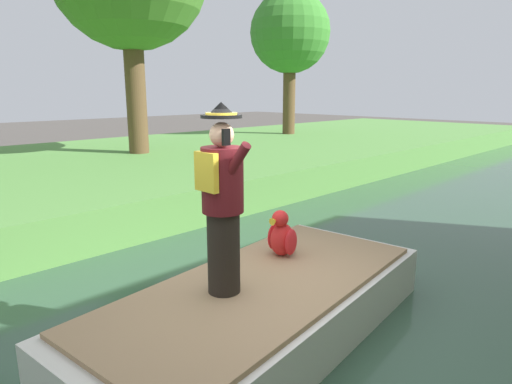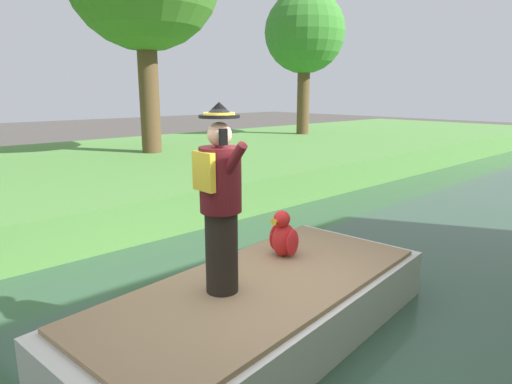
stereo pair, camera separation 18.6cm
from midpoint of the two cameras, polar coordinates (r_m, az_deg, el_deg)
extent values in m
plane|color=#4C4742|center=(5.01, -0.71, -19.12)|extent=(80.00, 80.00, 0.00)
cube|color=#33513D|center=(4.98, -0.72, -18.63)|extent=(6.96, 48.00, 0.10)
cube|color=#568E42|center=(12.18, -30.05, 0.57)|extent=(10.15, 48.00, 0.85)
cube|color=silver|center=(4.84, -0.35, -15.12)|extent=(2.27, 4.38, 0.56)
cube|color=#997A56|center=(4.71, -0.36, -11.84)|extent=(2.09, 4.03, 0.05)
cylinder|color=black|center=(4.36, -5.43, -7.75)|extent=(0.32, 0.32, 0.82)
cylinder|color=#561419|center=(4.17, -5.64, 1.56)|extent=(0.40, 0.40, 0.62)
cube|color=gold|center=(4.03, -7.76, 2.57)|extent=(0.28, 0.06, 0.36)
sphere|color=#DBA884|center=(4.10, -5.77, 7.39)|extent=(0.23, 0.23, 0.23)
cylinder|color=black|center=(4.09, -5.82, 9.69)|extent=(0.38, 0.38, 0.03)
cone|color=black|center=(4.09, -5.84, 10.67)|extent=(0.26, 0.26, 0.12)
cylinder|color=gold|center=(4.09, -5.83, 10.04)|extent=(0.29, 0.29, 0.02)
cylinder|color=#561419|center=(3.94, -4.11, 3.61)|extent=(0.38, 0.09, 0.43)
cube|color=black|center=(3.97, -5.24, 7.07)|extent=(0.03, 0.08, 0.15)
ellipsoid|color=red|center=(5.35, 2.40, -6.14)|extent=(0.26, 0.32, 0.40)
sphere|color=red|center=(5.25, 2.13, -3.45)|extent=(0.20, 0.20, 0.20)
cone|color=yellow|center=(5.18, 1.37, -3.78)|extent=(0.09, 0.09, 0.09)
ellipsoid|color=red|center=(5.45, 1.31, -5.80)|extent=(0.08, 0.20, 0.32)
ellipsoid|color=red|center=(5.27, 3.53, -6.48)|extent=(0.08, 0.20, 0.32)
cylinder|color=brown|center=(13.71, -15.65, 12.37)|extent=(0.58, 0.58, 3.59)
cylinder|color=brown|center=(19.45, 4.01, 11.99)|extent=(0.53, 0.53, 3.04)
sphere|color=#3A832D|center=(19.60, 4.14, 19.88)|extent=(3.34, 3.34, 3.34)
camera|label=1|loc=(0.09, -91.14, -0.26)|focal=30.97mm
camera|label=2|loc=(0.09, 88.86, 0.26)|focal=30.97mm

